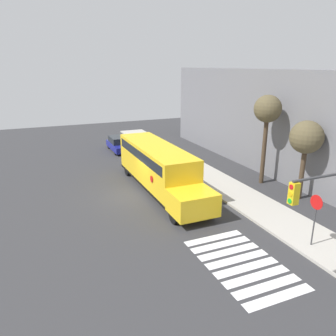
% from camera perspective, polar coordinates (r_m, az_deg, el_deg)
% --- Properties ---
extents(ground_plane, '(60.00, 60.00, 0.00)m').
position_cam_1_polar(ground_plane, '(22.51, -5.81, -4.84)').
color(ground_plane, '#333335').
extents(sidewalk_strip, '(44.00, 3.00, 0.15)m').
position_cam_1_polar(sidewalk_strip, '(25.03, 8.51, -2.41)').
color(sidewalk_strip, '#B2ADA3').
rests_on(sidewalk_strip, ground).
extents(building_backdrop, '(32.00, 4.00, 8.23)m').
position_cam_1_polar(building_backdrop, '(27.93, 20.44, 7.34)').
color(building_backdrop, slate).
rests_on(building_backdrop, ground).
extents(crosswalk_stripes, '(5.40, 3.20, 0.01)m').
position_cam_1_polar(crosswalk_stripes, '(15.69, 12.69, -15.87)').
color(crosswalk_stripes, white).
rests_on(crosswalk_stripes, ground).
extents(school_bus, '(11.52, 2.57, 3.14)m').
position_cam_1_polar(school_bus, '(22.91, -1.74, 0.43)').
color(school_bus, yellow).
rests_on(school_bus, ground).
extents(parked_car, '(4.38, 1.75, 1.44)m').
position_cam_1_polar(parked_car, '(34.31, -8.53, 4.16)').
color(parked_car, navy).
rests_on(parked_car, ground).
extents(stop_sign, '(0.71, 0.10, 2.76)m').
position_cam_1_polar(stop_sign, '(17.10, 24.26, -7.21)').
color(stop_sign, '#38383A').
rests_on(stop_sign, ground).
extents(traffic_light, '(0.28, 3.54, 4.96)m').
position_cam_1_polar(traffic_light, '(14.04, 26.87, -6.24)').
color(traffic_light, '#38383A').
rests_on(traffic_light, ground).
extents(tree_near_sidewalk, '(2.11, 2.11, 5.23)m').
position_cam_1_polar(tree_near_sidewalk, '(22.53, 22.95, 4.76)').
color(tree_near_sidewalk, '#423323').
rests_on(tree_near_sidewalk, ground).
extents(tree_far_sidewalk, '(1.95, 1.95, 6.54)m').
position_cam_1_polar(tree_far_sidewalk, '(24.58, 16.93, 9.42)').
color(tree_far_sidewalk, '#423323').
rests_on(tree_far_sidewalk, ground).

